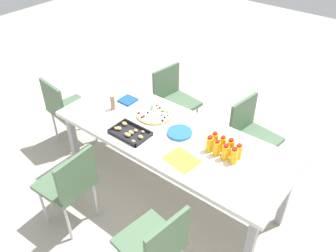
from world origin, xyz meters
name	(u,v)px	position (x,y,z in m)	size (l,w,h in m)	color
ground_plane	(171,193)	(0.00, 0.00, 0.00)	(12.00, 12.00, 0.00)	#B2A899
party_table	(171,140)	(0.00, 0.00, 0.67)	(2.12, 0.81, 0.74)	silver
chair_far_right	(70,182)	(0.44, 0.79, 0.50)	(0.42, 0.42, 0.83)	#4C6B4C
chair_near_right	(173,97)	(0.58, -0.79, 0.50)	(0.45, 0.45, 0.83)	#4C6B4C
chair_far_left	(156,243)	(-0.49, 0.79, 0.50)	(0.45, 0.45, 0.83)	#4C6B4C
chair_near_left	(251,132)	(-0.41, -0.75, 0.50)	(0.45, 0.45, 0.83)	#4C6B4C
chair_end	(65,107)	(1.37, 0.09, 0.50)	(0.45, 0.45, 0.83)	#4C6B4C
juice_bottle_0	(238,152)	(-0.60, -0.08, 0.80)	(0.06, 0.06, 0.14)	#FAAC14
juice_bottle_1	(230,147)	(-0.52, -0.09, 0.81)	(0.06, 0.06, 0.15)	#F9AE14
juice_bottle_2	(223,144)	(-0.45, -0.09, 0.80)	(0.05, 0.05, 0.14)	#F9AF14
juice_bottle_3	(215,140)	(-0.38, -0.09, 0.80)	(0.06, 0.06, 0.14)	#FAAD14
juice_bottle_4	(234,156)	(-0.60, -0.02, 0.80)	(0.06, 0.06, 0.14)	#F9AE14
juice_bottle_5	(225,152)	(-0.53, -0.01, 0.80)	(0.06, 0.06, 0.14)	#F8AC14
juice_bottle_6	(217,148)	(-0.45, -0.01, 0.81)	(0.05, 0.05, 0.15)	#FAAB14
juice_bottle_7	(210,144)	(-0.38, -0.02, 0.81)	(0.06, 0.06, 0.15)	#F9AD14
fruit_pizza	(155,113)	(0.30, -0.14, 0.75)	(0.35, 0.35, 0.05)	tan
snack_tray	(130,133)	(0.28, 0.22, 0.75)	(0.33, 0.22, 0.04)	black
plate_stack	(180,133)	(-0.06, -0.05, 0.75)	(0.21, 0.21, 0.02)	blue
napkin_stack	(128,100)	(0.66, -0.16, 0.75)	(0.15, 0.15, 0.02)	#194CA5
cardboard_tube	(113,103)	(0.67, 0.03, 0.81)	(0.04, 0.04, 0.14)	#9E7A56
paper_folder	(182,160)	(-0.27, 0.21, 0.74)	(0.26, 0.20, 0.01)	yellow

